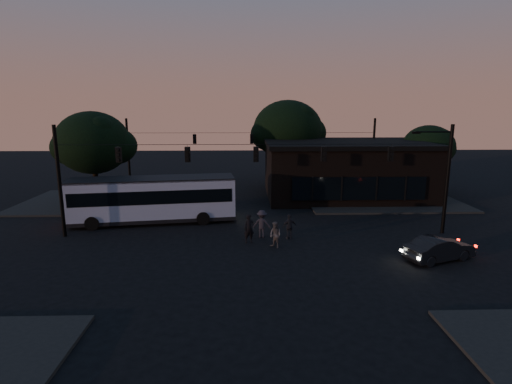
{
  "coord_description": "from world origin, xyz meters",
  "views": [
    {
      "loc": [
        -0.74,
        -22.26,
        8.53
      ],
      "look_at": [
        0.0,
        4.0,
        3.0
      ],
      "focal_mm": 28.0,
      "sensor_mm": 36.0,
      "label": 1
    }
  ],
  "objects_px": {
    "bus": "(153,197)",
    "pedestrian_a": "(249,229)",
    "pedestrian_b": "(275,235)",
    "car": "(439,249)",
    "pedestrian_c": "(289,227)",
    "building": "(345,169)",
    "pedestrian_d": "(262,224)"
  },
  "relations": [
    {
      "from": "pedestrian_a",
      "to": "pedestrian_d",
      "type": "xyz_separation_m",
      "value": [
        0.87,
        1.06,
        -0.0
      ]
    },
    {
      "from": "pedestrian_a",
      "to": "pedestrian_c",
      "type": "bearing_deg",
      "value": 1.06
    },
    {
      "from": "bus",
      "to": "pedestrian_b",
      "type": "distance_m",
      "value": 10.66
    },
    {
      "from": "car",
      "to": "pedestrian_a",
      "type": "relative_size",
      "value": 2.23
    },
    {
      "from": "car",
      "to": "pedestrian_d",
      "type": "xyz_separation_m",
      "value": [
        -9.94,
        4.43,
        0.25
      ]
    },
    {
      "from": "pedestrian_b",
      "to": "pedestrian_c",
      "type": "bearing_deg",
      "value": 104.31
    },
    {
      "from": "building",
      "to": "car",
      "type": "height_order",
      "value": "building"
    },
    {
      "from": "car",
      "to": "pedestrian_d",
      "type": "distance_m",
      "value": 10.89
    },
    {
      "from": "building",
      "to": "pedestrian_d",
      "type": "relative_size",
      "value": 8.21
    },
    {
      "from": "building",
      "to": "pedestrian_c",
      "type": "height_order",
      "value": "building"
    },
    {
      "from": "building",
      "to": "pedestrian_a",
      "type": "xyz_separation_m",
      "value": [
        -9.49,
        -13.61,
        -1.77
      ]
    },
    {
      "from": "pedestrian_a",
      "to": "building",
      "type": "bearing_deg",
      "value": 42.03
    },
    {
      "from": "building",
      "to": "pedestrian_b",
      "type": "distance_m",
      "value": 16.71
    },
    {
      "from": "car",
      "to": "pedestrian_a",
      "type": "height_order",
      "value": "pedestrian_a"
    },
    {
      "from": "car",
      "to": "pedestrian_d",
      "type": "relative_size",
      "value": 2.23
    },
    {
      "from": "bus",
      "to": "pedestrian_a",
      "type": "bearing_deg",
      "value": -42.53
    },
    {
      "from": "car",
      "to": "pedestrian_b",
      "type": "bearing_deg",
      "value": 55.07
    },
    {
      "from": "car",
      "to": "pedestrian_c",
      "type": "bearing_deg",
      "value": 43.01
    },
    {
      "from": "car",
      "to": "pedestrian_c",
      "type": "xyz_separation_m",
      "value": [
        -8.12,
        4.05,
        0.16
      ]
    },
    {
      "from": "pedestrian_b",
      "to": "pedestrian_d",
      "type": "distance_m",
      "value": 2.21
    },
    {
      "from": "pedestrian_b",
      "to": "pedestrian_d",
      "type": "xyz_separation_m",
      "value": [
        -0.76,
        2.07,
        0.11
      ]
    },
    {
      "from": "bus",
      "to": "pedestrian_a",
      "type": "height_order",
      "value": "bus"
    },
    {
      "from": "bus",
      "to": "pedestrian_b",
      "type": "xyz_separation_m",
      "value": [
        8.79,
        -5.93,
        -1.1
      ]
    },
    {
      "from": "bus",
      "to": "car",
      "type": "distance_m",
      "value": 19.83
    },
    {
      "from": "car",
      "to": "building",
      "type": "bearing_deg",
      "value": -16.08
    },
    {
      "from": "pedestrian_b",
      "to": "bus",
      "type": "bearing_deg",
      "value": -167.57
    },
    {
      "from": "pedestrian_d",
      "to": "building",
      "type": "bearing_deg",
      "value": -115.32
    },
    {
      "from": "building",
      "to": "pedestrian_d",
      "type": "xyz_separation_m",
      "value": [
        -8.62,
        -12.55,
        -1.77
      ]
    },
    {
      "from": "pedestrian_a",
      "to": "pedestrian_d",
      "type": "distance_m",
      "value": 1.37
    },
    {
      "from": "building",
      "to": "bus",
      "type": "xyz_separation_m",
      "value": [
        -16.65,
        -8.69,
        -0.78
      ]
    },
    {
      "from": "pedestrian_b",
      "to": "pedestrian_c",
      "type": "height_order",
      "value": "pedestrian_c"
    },
    {
      "from": "pedestrian_d",
      "to": "pedestrian_b",
      "type": "bearing_deg",
      "value": 119.25
    }
  ]
}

